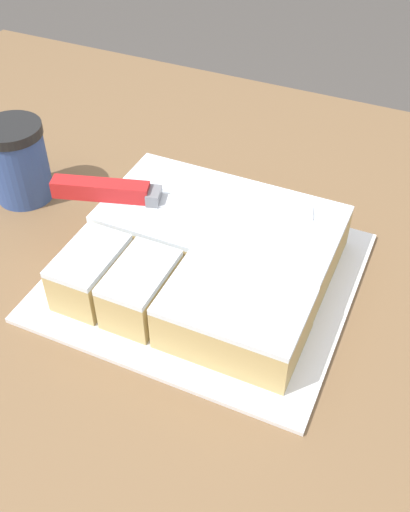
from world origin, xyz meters
The scene contains 5 objects.
countertop centered at (0.00, 0.00, 0.46)m, with size 1.40×1.10×0.93m.
cake_board centered at (0.00, 0.04, 0.93)m, with size 0.35×0.31×0.01m.
cake centered at (0.00, 0.05, 0.96)m, with size 0.28×0.25×0.06m.
knife centered at (-0.11, 0.07, 1.00)m, with size 0.31×0.11×0.02m.
coffee_cup centered at (-0.30, 0.09, 0.98)m, with size 0.08×0.08×0.11m.
Camera 1 is at (0.21, -0.42, 1.44)m, focal length 42.00 mm.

